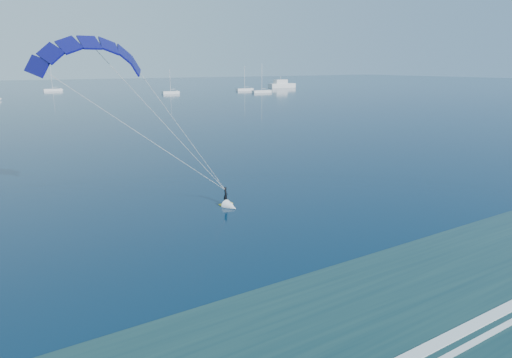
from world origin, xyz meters
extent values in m
cube|color=white|center=(0.00, 9.50, 0.04)|extent=(600.00, 0.70, 0.07)
cube|color=yellow|center=(3.46, 35.28, 0.04)|extent=(1.36, 0.44, 0.08)
imported|color=black|center=(3.46, 35.28, 0.92)|extent=(0.60, 0.72, 1.68)
cone|color=white|center=(3.31, 33.98, 0.08)|extent=(1.31, 1.74, 1.10)
cube|color=silver|center=(143.24, 219.28, 1.24)|extent=(16.87, 4.50, 2.47)
cube|color=silver|center=(142.24, 219.28, 3.60)|extent=(7.87, 3.60, 2.25)
cylinder|color=silver|center=(142.24, 219.28, 5.72)|extent=(0.16, 0.16, 2.00)
cube|color=silver|center=(23.44, 253.58, 0.60)|extent=(8.87, 2.40, 1.20)
cylinder|color=silver|center=(23.44, 253.58, 6.62)|extent=(0.18, 0.18, 10.84)
cylinder|color=silver|center=(24.64, 253.58, 2.00)|extent=(2.60, 0.12, 0.12)
cube|color=silver|center=(65.93, 200.85, 0.60)|extent=(8.02, 2.40, 1.20)
cylinder|color=silver|center=(65.93, 200.85, 6.12)|extent=(0.18, 0.18, 9.84)
cylinder|color=silver|center=(67.13, 200.85, 2.00)|extent=(2.60, 0.12, 0.12)
cube|color=silver|center=(106.58, 185.20, 0.60)|extent=(10.13, 2.40, 1.20)
cylinder|color=silver|center=(106.58, 185.20, 7.37)|extent=(0.18, 0.18, 12.33)
cylinder|color=silver|center=(107.78, 185.20, 2.00)|extent=(2.60, 0.12, 0.12)
cube|color=silver|center=(108.20, 203.91, 0.60)|extent=(9.45, 2.40, 1.20)
cylinder|color=silver|center=(108.20, 203.91, 6.91)|extent=(0.18, 0.18, 11.41)
cylinder|color=silver|center=(109.40, 203.91, 2.00)|extent=(2.60, 0.12, 0.12)
camera|label=1|loc=(-17.11, -2.23, 13.29)|focal=32.00mm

